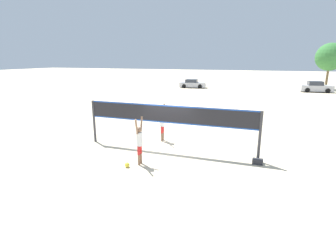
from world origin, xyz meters
The scene contains 9 objects.
ground_plane centered at (0.00, 0.00, 0.00)m, with size 200.00×200.00×0.00m, color beige.
volleyball_net centered at (0.00, 0.00, 1.69)m, with size 8.99×0.13×2.37m.
player_spiker centered at (-0.57, -2.16, 1.13)m, with size 0.28×0.71×2.15m.
player_blocker centered at (-0.86, 1.44, 1.12)m, with size 0.28×0.70×2.13m.
volleyball centered at (-0.95, -2.66, 0.11)m, with size 0.21×0.21×0.21m.
gear_bag centered at (4.42, -0.35, 0.12)m, with size 0.46×0.31×0.23m.
parked_car_near centered at (-6.38, 29.80, 0.62)m, with size 4.31×2.31×1.35m.
parked_car_mid centered at (11.57, 30.15, 0.68)m, with size 4.22×2.08×1.52m.
tree_left_cluster centered at (13.66, 34.66, 4.86)m, with size 4.13×4.13×6.94m.
Camera 1 is at (4.33, -12.10, 4.62)m, focal length 28.00 mm.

